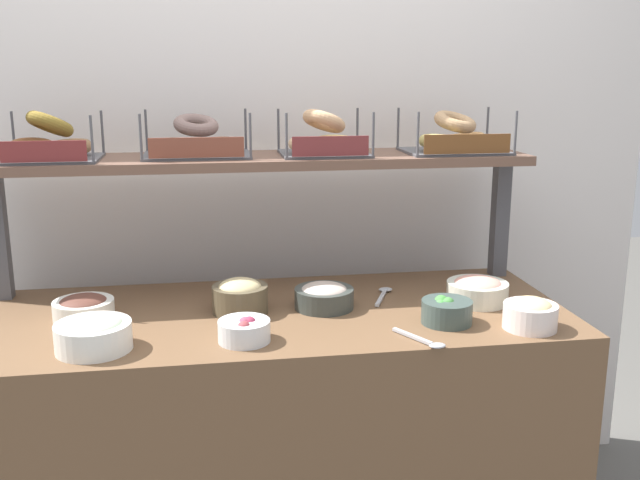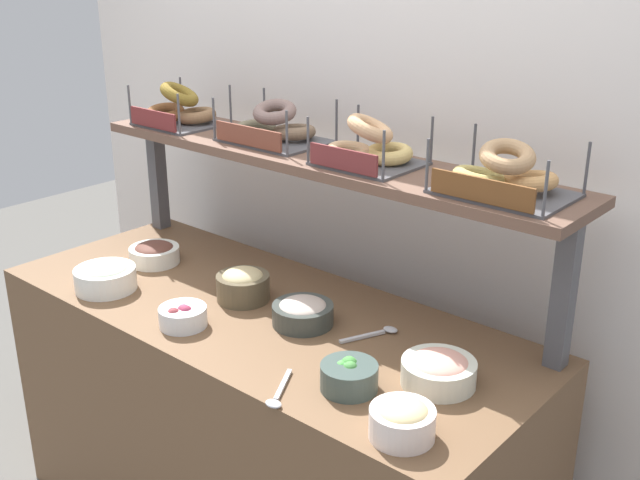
% 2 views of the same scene
% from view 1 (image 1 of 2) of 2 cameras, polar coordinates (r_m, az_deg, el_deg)
% --- Properties ---
extents(back_wall, '(2.94, 0.06, 2.40)m').
position_cam_1_polar(back_wall, '(2.58, -5.14, 5.66)').
color(back_wall, silver).
rests_on(back_wall, ground_plane).
extents(deli_counter, '(1.74, 0.70, 0.85)m').
position_cam_1_polar(deli_counter, '(2.30, -3.66, -15.80)').
color(deli_counter, brown).
rests_on(deli_counter, ground_plane).
extents(shelf_riser_right, '(0.05, 0.05, 0.40)m').
position_cam_1_polar(shelf_riser_right, '(2.53, 14.11, 1.68)').
color(shelf_riser_right, '#4C4C51').
rests_on(shelf_riser_right, deli_counter).
extents(upper_shelf, '(1.70, 0.32, 0.03)m').
position_cam_1_polar(upper_shelf, '(2.29, -4.65, 6.33)').
color(upper_shelf, brown).
rests_on(upper_shelf, shelf_riser_left).
extents(bowl_lox_spread, '(0.19, 0.19, 0.08)m').
position_cam_1_polar(bowl_lox_spread, '(2.25, 12.40, -3.88)').
color(bowl_lox_spread, silver).
rests_on(bowl_lox_spread, deli_counter).
extents(bowl_chocolate_spread, '(0.17, 0.17, 0.07)m').
position_cam_1_polar(bowl_chocolate_spread, '(2.16, -18.28, -5.13)').
color(bowl_chocolate_spread, white).
rests_on(bowl_chocolate_spread, deli_counter).
extents(bowl_scallion_spread, '(0.19, 0.19, 0.09)m').
position_cam_1_polar(bowl_scallion_spread, '(1.92, -17.57, -7.07)').
color(bowl_scallion_spread, white).
rests_on(bowl_scallion_spread, deli_counter).
extents(bowl_tuna_salad, '(0.18, 0.18, 0.08)m').
position_cam_1_polar(bowl_tuna_salad, '(2.15, 0.33, -4.46)').
color(bowl_tuna_salad, '#393F3A').
rests_on(bowl_tuna_salad, deli_counter).
extents(bowl_veggie_mix, '(0.14, 0.14, 0.08)m').
position_cam_1_polar(bowl_veggie_mix, '(2.05, 10.01, -5.56)').
color(bowl_veggie_mix, '#3E4E4A').
rests_on(bowl_veggie_mix, deli_counter).
extents(bowl_beet_salad, '(0.14, 0.14, 0.07)m').
position_cam_1_polar(bowl_beet_salad, '(1.90, -6.02, -7.13)').
color(bowl_beet_salad, white).
rests_on(bowl_beet_salad, deli_counter).
extents(bowl_egg_salad, '(0.15, 0.15, 0.09)m').
position_cam_1_polar(bowl_egg_salad, '(2.06, 16.37, -5.61)').
color(bowl_egg_salad, white).
rests_on(bowl_egg_salad, deli_counter).
extents(bowl_hummus, '(0.16, 0.16, 0.10)m').
position_cam_1_polar(bowl_hummus, '(2.12, -6.37, -4.42)').
color(bowl_hummus, brown).
rests_on(bowl_hummus, deli_counter).
extents(serving_spoon_near_plate, '(0.09, 0.16, 0.01)m').
position_cam_1_polar(serving_spoon_near_plate, '(2.28, 5.06, -4.25)').
color(serving_spoon_near_plate, '#B7B7BC').
rests_on(serving_spoon_near_plate, deli_counter).
extents(serving_spoon_by_edge, '(0.10, 0.16, 0.01)m').
position_cam_1_polar(serving_spoon_by_edge, '(1.91, 8.42, -7.97)').
color(serving_spoon_by_edge, '#B7B7BC').
rests_on(serving_spoon_by_edge, deli_counter).
extents(bagel_basket_cinnamon_raisin, '(0.29, 0.26, 0.16)m').
position_cam_1_polar(bagel_basket_cinnamon_raisin, '(2.30, -20.61, 7.17)').
color(bagel_basket_cinnamon_raisin, '#4C4C51').
rests_on(bagel_basket_cinnamon_raisin, upper_shelf).
extents(bagel_basket_poppy, '(0.33, 0.26, 0.14)m').
position_cam_1_polar(bagel_basket_poppy, '(2.29, -9.82, 7.66)').
color(bagel_basket_poppy, '#4C4C51').
rests_on(bagel_basket_poppy, upper_shelf).
extents(bagel_basket_plain, '(0.28, 0.24, 0.15)m').
position_cam_1_polar(bagel_basket_plain, '(2.30, 0.29, 7.97)').
color(bagel_basket_plain, '#4C4C51').
rests_on(bagel_basket_plain, upper_shelf).
extents(bagel_basket_sesame, '(0.33, 0.26, 0.14)m').
position_cam_1_polar(bagel_basket_sesame, '(2.40, 10.62, 7.96)').
color(bagel_basket_sesame, '#4C4C51').
rests_on(bagel_basket_sesame, upper_shelf).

